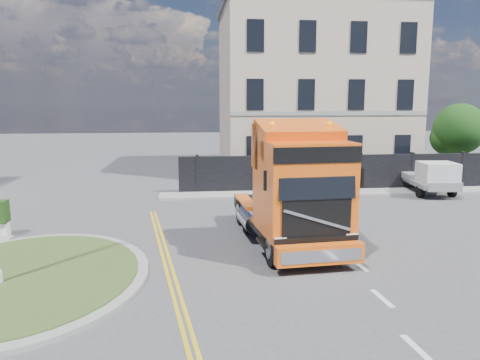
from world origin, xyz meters
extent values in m
plane|color=#424244|center=(0.00, 0.00, 0.00)|extent=(120.00, 120.00, 0.00)
cylinder|color=gray|center=(-7.00, -3.00, 0.06)|extent=(6.80, 6.80, 0.12)
cylinder|color=#314B1E|center=(-7.00, -3.00, 0.14)|extent=(6.20, 6.20, 0.05)
cube|color=black|center=(6.00, 9.00, 1.00)|extent=(18.00, 0.25, 2.00)
cube|color=#BAAA94|center=(6.00, 16.50, 5.50)|extent=(12.00, 10.00, 11.00)
cube|color=#4B4B50|center=(6.00, 16.50, 11.25)|extent=(12.30, 10.30, 0.50)
cylinder|color=#382619|center=(14.50, 12.00, 1.20)|extent=(0.24, 0.24, 2.40)
sphere|color=#0F3410|center=(14.50, 12.00, 3.20)|extent=(3.20, 3.20, 3.20)
sphere|color=#0F3410|center=(14.00, 12.40, 2.60)|extent=(2.20, 2.20, 2.20)
cube|color=gray|center=(6.00, 8.10, 0.06)|extent=(20.00, 1.60, 0.12)
cube|color=black|center=(0.98, 0.16, 0.78)|extent=(3.09, 6.76, 0.47)
cube|color=#F25B11|center=(1.13, -1.66, 2.24)|extent=(2.82, 2.92, 2.92)
cube|color=#F25B11|center=(1.04, -0.57, 3.44)|extent=(2.68, 1.15, 1.46)
cube|color=black|center=(1.24, -2.99, 2.66)|extent=(2.29, 0.25, 1.10)
cube|color=#F25B11|center=(1.27, -3.32, 0.57)|extent=(2.63, 0.58, 0.57)
cylinder|color=black|center=(0.08, -2.58, 0.54)|extent=(0.42, 1.11, 1.08)
cylinder|color=gray|center=(0.08, -2.58, 0.54)|extent=(0.42, 0.63, 0.60)
cylinder|color=black|center=(2.32, -2.40, 0.54)|extent=(0.42, 1.11, 1.08)
cylinder|color=gray|center=(2.32, -2.40, 0.54)|extent=(0.42, 0.63, 0.60)
cylinder|color=black|center=(-0.23, 1.11, 0.54)|extent=(0.42, 1.11, 1.08)
cylinder|color=gray|center=(-0.23, 1.11, 0.54)|extent=(0.42, 0.63, 0.60)
cylinder|color=black|center=(2.02, 1.29, 0.54)|extent=(0.42, 1.11, 1.08)
cylinder|color=gray|center=(2.02, 1.29, 0.54)|extent=(0.42, 0.63, 0.60)
cylinder|color=black|center=(-0.33, 2.35, 0.54)|extent=(0.42, 1.11, 1.08)
cylinder|color=gray|center=(-0.33, 2.35, 0.54)|extent=(0.42, 0.63, 0.60)
cylinder|color=black|center=(1.91, 2.54, 0.54)|extent=(0.42, 1.11, 1.08)
cylinder|color=gray|center=(1.91, 2.54, 0.54)|extent=(0.42, 0.63, 0.60)
cube|color=slate|center=(10.23, 8.00, 0.64)|extent=(2.09, 4.49, 0.23)
cube|color=silver|center=(10.23, 6.64, 1.23)|extent=(1.86, 1.78, 1.18)
cylinder|color=black|center=(9.37, 6.64, 0.32)|extent=(0.23, 0.64, 0.64)
cylinder|color=black|center=(11.10, 6.64, 0.32)|extent=(0.23, 0.64, 0.64)
cylinder|color=black|center=(9.37, 9.36, 0.32)|extent=(0.23, 0.64, 0.64)
cylinder|color=black|center=(11.10, 9.36, 0.32)|extent=(0.23, 0.64, 0.64)
camera|label=1|loc=(-2.35, -15.83, 4.87)|focal=35.00mm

